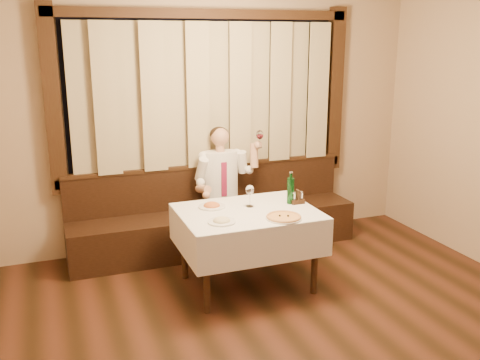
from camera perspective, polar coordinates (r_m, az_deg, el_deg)
name	(u,v)px	position (r m, az deg, el deg)	size (l,w,h in m)	color
room	(282,147)	(4.13, 4.54, 3.56)	(5.01, 6.01, 2.81)	black
banquette	(214,221)	(6.03, -2.77, -4.43)	(3.20, 0.61, 0.94)	black
dining_table	(248,221)	(5.00, 0.81, -4.42)	(1.27, 0.97, 0.76)	black
pizza	(284,217)	(4.76, 4.68, -3.96)	(0.33, 0.33, 0.03)	white
pasta_red	(212,204)	(5.06, -3.03, -2.55)	(0.26, 0.26, 0.09)	white
pasta_cream	(222,219)	(4.65, -1.97, -4.16)	(0.25, 0.25, 0.08)	white
green_bottle	(291,190)	(5.16, 5.42, -1.07)	(0.07, 0.07, 0.32)	#11521B
table_wine_glass	(250,191)	(5.04, 1.06, -1.17)	(0.08, 0.08, 0.21)	white
cruet_caddy	(298,199)	(5.19, 6.16, -2.00)	(0.13, 0.06, 0.14)	black
seated_man	(223,180)	(5.82, -1.82, -0.02)	(0.75, 0.56, 1.38)	black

